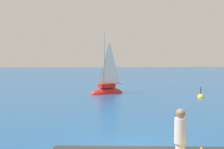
# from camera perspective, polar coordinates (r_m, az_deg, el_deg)

# --- Properties ---
(sailboat_near) EXTENTS (3.35, 2.24, 6.05)m
(sailboat_near) POSITION_cam_1_polar(r_m,az_deg,el_deg) (27.91, -0.92, -2.86)
(sailboat_near) COLOR red
(sailboat_near) RESTS_ON ground
(person_standing) EXTENTS (0.28, 0.28, 1.62)m
(person_standing) POSITION_cam_1_polar(r_m,az_deg,el_deg) (7.63, 12.40, -11.77)
(person_standing) COLOR white
(person_standing) RESTS_ON shore_ledge
(marker_buoy) EXTENTS (0.56, 0.56, 1.13)m
(marker_buoy) POSITION_cam_1_polar(r_m,az_deg,el_deg) (26.48, 15.97, -4.05)
(marker_buoy) COLOR yellow
(marker_buoy) RESTS_ON ground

